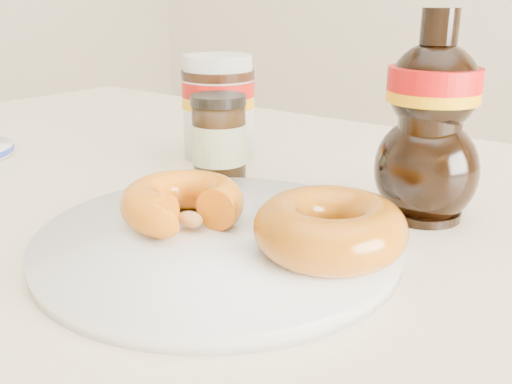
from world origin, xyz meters
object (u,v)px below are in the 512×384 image
Objects in this scene: dark_jar at (219,140)px; plate at (218,240)px; dining_table at (202,287)px; syrup_bottle at (431,118)px; donut_whole at (330,228)px; nutella_jar at (219,103)px; donut_bitten at (183,202)px.

plate is at bearing -49.23° from dark_jar.
dining_table is 7.58× the size of syrup_bottle.
nutella_jar reaches higher than donut_whole.
dark_jar reaches higher than donut_whole.
dining_table is 0.16m from dark_jar.
donut_whole is 0.61× the size of syrup_bottle.
plate is 3.06× the size of dark_jar.
donut_bitten is at bearing -59.62° from dark_jar.
plate is at bearing -37.55° from dining_table.
donut_whole is 0.16m from syrup_bottle.
plate reaches higher than dining_table.
dark_jar reaches higher than dining_table.
syrup_bottle reaches higher than plate.
dark_jar is (-0.04, 0.08, 0.13)m from dining_table.
dark_jar is (-0.08, 0.14, 0.01)m from donut_bitten.
nutella_jar reaches higher than dining_table.
plate is at bearing -120.55° from syrup_bottle.
donut_whole is (0.16, -0.03, 0.12)m from dining_table.
dining_table is 0.13m from donut_bitten.
plate is 0.29m from nutella_jar.
plate is at bearing -166.50° from donut_whole.
donut_bitten is 0.23m from syrup_bottle.
donut_bitten is at bearing -177.16° from plate.
plate is at bearing -7.89° from donut_bitten.
dark_jar is (-0.21, 0.11, 0.01)m from donut_whole.
dark_jar is at bearing 118.81° from dining_table.
dark_jar is at bearing 109.65° from donut_bitten.
donut_whole is at bearing -0.23° from donut_bitten.
syrup_bottle is at bearing 40.77° from donut_bitten.
syrup_bottle is (0.29, -0.04, 0.02)m from nutella_jar.
syrup_bottle is at bearing -8.31° from nutella_jar.
donut_bitten is 0.91× the size of donut_whole.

